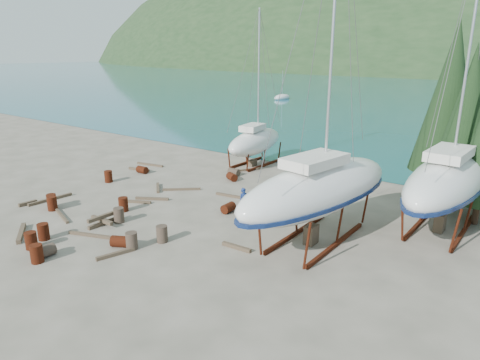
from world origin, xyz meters
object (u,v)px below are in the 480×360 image
Objects in this scene: large_sailboat_near at (319,188)px; worker at (244,201)px; large_sailboat_far at (448,179)px; small_sailboat_shore at (255,141)px.

large_sailboat_near is 10.87× the size of worker.
worker is at bearing -151.76° from large_sailboat_far.
worker is (6.21, -9.93, -1.29)m from small_sailboat_shore.
large_sailboat_near is 1.01× the size of large_sailboat_far.
large_sailboat_far is at bearing -24.95° from small_sailboat_shore.
small_sailboat_shore is 11.78m from worker.
large_sailboat_near is at bearing -50.86° from small_sailboat_shore.
large_sailboat_far is 10.71× the size of worker.
large_sailboat_far is 11.43m from worker.
large_sailboat_near reaches higher than small_sailboat_shore.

